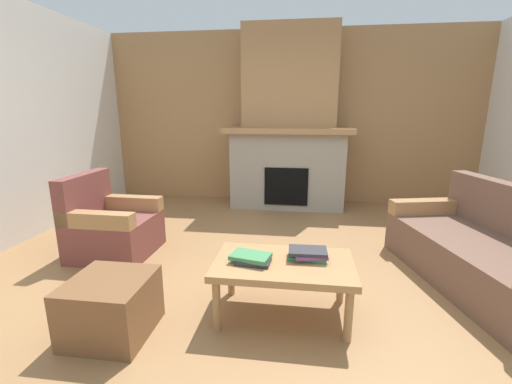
% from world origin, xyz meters
% --- Properties ---
extents(ground, '(9.00, 9.00, 0.00)m').
position_xyz_m(ground, '(0.00, 0.00, 0.00)').
color(ground, olive).
extents(wall_back_wood_panel, '(6.00, 0.12, 2.70)m').
position_xyz_m(wall_back_wood_panel, '(0.00, 3.00, 1.35)').
color(wall_back_wood_panel, '#A87A4C').
rests_on(wall_back_wood_panel, ground).
extents(fireplace, '(1.90, 0.82, 2.70)m').
position_xyz_m(fireplace, '(0.00, 2.62, 1.16)').
color(fireplace, gray).
rests_on(fireplace, ground).
extents(couch, '(1.23, 1.95, 0.85)m').
position_xyz_m(couch, '(1.84, 0.27, 0.29)').
color(couch, brown).
rests_on(couch, ground).
extents(armchair, '(0.77, 0.77, 0.85)m').
position_xyz_m(armchair, '(-1.74, 0.46, 0.29)').
color(armchair, brown).
rests_on(armchair, ground).
extents(coffee_table, '(1.00, 0.60, 0.43)m').
position_xyz_m(coffee_table, '(0.11, -0.42, 0.38)').
color(coffee_table, '#A87A4C').
rests_on(coffee_table, ground).
extents(ottoman, '(0.52, 0.52, 0.40)m').
position_xyz_m(ottoman, '(-1.02, -0.79, 0.20)').
color(ottoman, brown).
rests_on(ottoman, ground).
extents(book_stack_near_edge, '(0.31, 0.23, 0.06)m').
position_xyz_m(book_stack_near_edge, '(-0.11, -0.46, 0.46)').
color(book_stack_near_edge, '#2D2D33').
rests_on(book_stack_near_edge, coffee_table).
extents(book_stack_center, '(0.29, 0.21, 0.08)m').
position_xyz_m(book_stack_center, '(0.29, -0.35, 0.47)').
color(book_stack_center, '#3D7F4C').
rests_on(book_stack_center, coffee_table).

